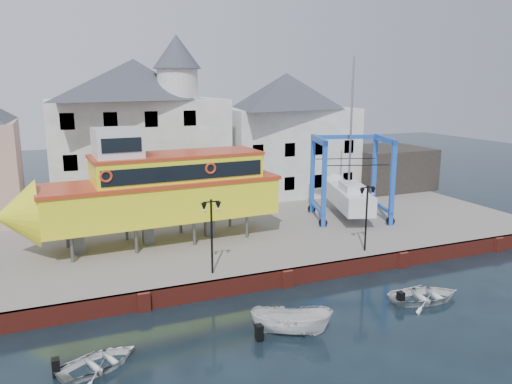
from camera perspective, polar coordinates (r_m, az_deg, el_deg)
name	(u,v)px	position (r m, az deg, el deg)	size (l,w,h in m)	color
ground	(287,287)	(28.75, 3.54, -10.76)	(140.00, 140.00, 0.00)	black
hardstanding	(224,227)	(38.20, -3.68, -4.07)	(44.00, 22.00, 1.00)	slate
quay_wall	(286,278)	(28.65, 3.46, -9.77)	(44.00, 0.47, 1.00)	maroon
building_white_main	(139,131)	(42.86, -13.27, 6.75)	(14.00, 8.30, 14.00)	#B8B8B0
building_white_right	(286,134)	(47.71, 3.42, 6.69)	(12.00, 8.00, 11.20)	#B8B8B0
shed_dark	(384,168)	(51.66, 14.40, 2.73)	(8.00, 7.00, 4.00)	black
lamp_post_left	(211,218)	(27.04, -5.13, -2.93)	(1.12, 0.32, 4.20)	black
lamp_post_right	(367,201)	(31.38, 12.58, -1.04)	(1.12, 0.32, 4.20)	black
tour_boat	(146,190)	(32.60, -12.42, 0.21)	(17.65, 5.05, 7.60)	#59595E
travel_lift	(347,191)	(39.62, 10.41, 0.14)	(6.74, 8.32, 12.19)	#1940A6
motorboat_a	(291,334)	(23.87, 4.04, -15.87)	(1.42, 3.77, 1.46)	silver
motorboat_b	(425,300)	(28.48, 18.72, -11.66)	(2.79, 3.90, 0.81)	silver
motorboat_d	(99,368)	(22.33, -17.48, -18.59)	(2.36, 3.31, 0.69)	silver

